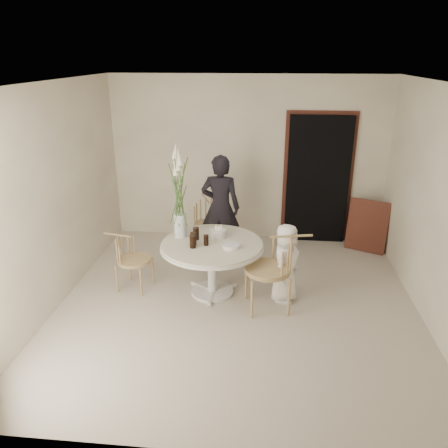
# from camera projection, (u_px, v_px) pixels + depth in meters

# --- Properties ---
(ground) EXTENTS (4.50, 4.50, 0.00)m
(ground) POSITION_uv_depth(u_px,v_px,m) (237.00, 304.00, 5.58)
(ground) COLOR beige
(ground) RESTS_ON ground
(room_shell) EXTENTS (4.50, 4.50, 4.50)m
(room_shell) POSITION_uv_depth(u_px,v_px,m) (239.00, 182.00, 4.99)
(room_shell) COLOR silver
(room_shell) RESTS_ON ground
(doorway) EXTENTS (1.00, 0.10, 2.10)m
(doorway) POSITION_uv_depth(u_px,v_px,m) (318.00, 181.00, 7.12)
(doorway) COLOR black
(doorway) RESTS_ON ground
(door_trim) EXTENTS (1.12, 0.03, 2.22)m
(door_trim) POSITION_uv_depth(u_px,v_px,m) (318.00, 176.00, 7.14)
(door_trim) COLOR #5A2A1E
(door_trim) RESTS_ON ground
(table) EXTENTS (1.33, 1.33, 0.73)m
(table) POSITION_uv_depth(u_px,v_px,m) (212.00, 251.00, 5.62)
(table) COLOR silver
(table) RESTS_ON ground
(picture_frame) EXTENTS (0.65, 0.43, 0.83)m
(picture_frame) POSITION_uv_depth(u_px,v_px,m) (367.00, 226.00, 6.96)
(picture_frame) COLOR #5A2A1E
(picture_frame) RESTS_ON ground
(chair_far) EXTENTS (0.59, 0.61, 0.86)m
(chair_far) POSITION_uv_depth(u_px,v_px,m) (207.00, 217.00, 6.93)
(chair_far) COLOR #A58159
(chair_far) RESTS_ON ground
(chair_right) EXTENTS (0.65, 0.61, 0.98)m
(chair_right) POSITION_uv_depth(u_px,v_px,m) (279.00, 261.00, 5.30)
(chair_right) COLOR #A58159
(chair_right) RESTS_ON ground
(chair_left) EXTENTS (0.51, 0.48, 0.77)m
(chair_left) POSITION_uv_depth(u_px,v_px,m) (126.00, 253.00, 5.82)
(chair_left) COLOR #A58159
(chair_left) RESTS_ON ground
(girl) EXTENTS (0.62, 0.44, 1.62)m
(girl) POSITION_uv_depth(u_px,v_px,m) (220.00, 207.00, 6.60)
(girl) COLOR black
(girl) RESTS_ON ground
(boy) EXTENTS (0.49, 0.59, 1.04)m
(boy) POSITION_uv_depth(u_px,v_px,m) (286.00, 263.00, 5.50)
(boy) COLOR white
(boy) RESTS_ON ground
(birthday_cake) EXTENTS (0.22, 0.22, 0.16)m
(birthday_cake) POSITION_uv_depth(u_px,v_px,m) (218.00, 233.00, 5.74)
(birthday_cake) COLOR silver
(birthday_cake) RESTS_ON table
(cola_tumbler_a) EXTENTS (0.10, 0.10, 0.16)m
(cola_tumbler_a) POSITION_uv_depth(u_px,v_px,m) (193.00, 241.00, 5.41)
(cola_tumbler_a) COLOR black
(cola_tumbler_a) RESTS_ON table
(cola_tumbler_b) EXTENTS (0.10, 0.10, 0.17)m
(cola_tumbler_b) POSITION_uv_depth(u_px,v_px,m) (193.00, 239.00, 5.48)
(cola_tumbler_b) COLOR black
(cola_tumbler_b) RESTS_ON table
(cola_tumbler_c) EXTENTS (0.10, 0.10, 0.17)m
(cola_tumbler_c) POSITION_uv_depth(u_px,v_px,m) (196.00, 234.00, 5.65)
(cola_tumbler_c) COLOR black
(cola_tumbler_c) RESTS_ON table
(cola_tumbler_d) EXTENTS (0.08, 0.08, 0.14)m
(cola_tumbler_d) POSITION_uv_depth(u_px,v_px,m) (206.00, 240.00, 5.49)
(cola_tumbler_d) COLOR black
(cola_tumbler_d) RESTS_ON table
(plate_stack) EXTENTS (0.27, 0.27, 0.05)m
(plate_stack) POSITION_uv_depth(u_px,v_px,m) (231.00, 246.00, 5.42)
(plate_stack) COLOR white
(plate_stack) RESTS_ON table
(flower_vase) EXTENTS (0.17, 0.17, 1.24)m
(flower_vase) POSITION_uv_depth(u_px,v_px,m) (179.00, 194.00, 5.57)
(flower_vase) COLOR silver
(flower_vase) RESTS_ON table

